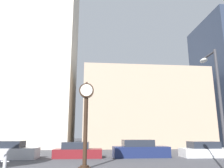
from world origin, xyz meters
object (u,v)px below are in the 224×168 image
object	(u,v)px
car_silver	(9,151)
car_white	(205,150)
fire_hydrant_far	(5,161)
street_clock	(86,114)
street_lamp_right	(215,90)
car_maroon	(77,151)
car_navy	(140,150)

from	to	relation	value
car_silver	car_white	distance (m)	16.43
car_silver	fire_hydrant_far	size ratio (longest dim) A/B	5.71
street_clock	street_lamp_right	distance (m)	7.28
car_silver	fire_hydrant_far	distance (m)	5.17
fire_hydrant_far	street_lamp_right	xyz separation A→B (m)	(11.46, -3.23, 3.81)
car_maroon	street_lamp_right	world-z (taller)	street_lamp_right
car_silver	car_maroon	size ratio (longest dim) A/B	1.10
street_clock	fire_hydrant_far	size ratio (longest dim) A/B	6.47
car_maroon	street_clock	bearing A→B (deg)	-81.07
street_clock	car_silver	bearing A→B (deg)	136.55
street_clock	street_lamp_right	world-z (taller)	street_lamp_right
car_navy	street_lamp_right	size ratio (longest dim) A/B	0.75
car_silver	street_clock	bearing A→B (deg)	-42.00
street_lamp_right	fire_hydrant_far	bearing A→B (deg)	164.27
car_maroon	street_lamp_right	size ratio (longest dim) A/B	0.64
car_white	car_silver	bearing A→B (deg)	-178.38
street_clock	car_navy	size ratio (longest dim) A/B	1.06
street_clock	fire_hydrant_far	bearing A→B (deg)	168.69
street_lamp_right	car_white	bearing A→B (deg)	67.04
street_clock	car_navy	world-z (taller)	street_clock
street_clock	car_silver	distance (m)	8.87
street_lamp_right	car_maroon	bearing A→B (deg)	131.80
car_white	fire_hydrant_far	bearing A→B (deg)	-160.06
car_navy	street_lamp_right	bearing A→B (deg)	-75.90
street_clock	car_silver	xyz separation A→B (m)	(-6.19, 5.86, -2.48)
car_silver	fire_hydrant_far	world-z (taller)	car_silver
car_maroon	car_navy	bearing A→B (deg)	1.70
car_silver	street_lamp_right	world-z (taller)	street_lamp_right
car_navy	fire_hydrant_far	world-z (taller)	car_navy
street_clock	street_lamp_right	xyz separation A→B (m)	(6.81, -2.30, 1.15)
car_navy	street_lamp_right	xyz separation A→B (m)	(2.26, -8.47, 3.59)
fire_hydrant_far	car_navy	bearing A→B (deg)	29.70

